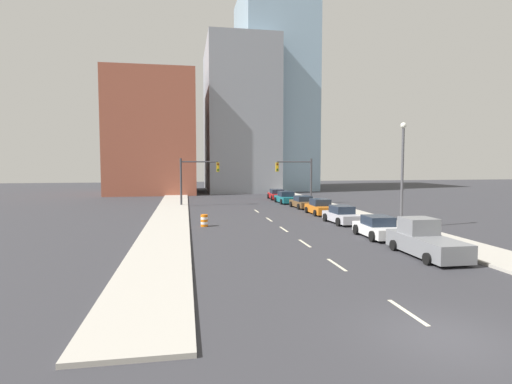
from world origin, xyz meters
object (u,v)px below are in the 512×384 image
at_px(traffic_signal_left, 193,175).
at_px(traffic_signal_right, 300,174).
at_px(traffic_barrel, 204,221).
at_px(sedan_brown, 303,202).
at_px(pickup_truck_gray, 425,241).
at_px(sedan_red, 277,195).
at_px(sedan_orange, 320,207).
at_px(sedan_white, 378,228).
at_px(sedan_silver, 342,215).
at_px(street_lamp, 402,167).
at_px(sedan_teal, 286,198).

distance_m(traffic_signal_left, traffic_signal_right, 12.98).
bearing_deg(traffic_barrel, sedan_brown, 44.61).
xyz_separation_m(traffic_signal_left, pickup_truck_gray, (11.80, -27.87, -2.86)).
distance_m(pickup_truck_gray, sedan_red, 34.59).
height_order(pickup_truck_gray, sedan_orange, pickup_truck_gray).
relative_size(sedan_white, sedan_silver, 0.99).
bearing_deg(sedan_orange, street_lamp, -71.05).
distance_m(traffic_signal_left, sedan_silver, 20.17).
relative_size(pickup_truck_gray, sedan_white, 1.22).
bearing_deg(sedan_brown, traffic_barrel, -138.43).
relative_size(traffic_signal_left, sedan_white, 1.28).
height_order(traffic_signal_right, sedan_brown, traffic_signal_right).
relative_size(sedan_teal, sedan_red, 0.96).
bearing_deg(sedan_white, traffic_signal_right, 89.08).
bearing_deg(street_lamp, sedan_white, -137.74).
distance_m(pickup_truck_gray, sedan_teal, 29.18).
distance_m(street_lamp, sedan_silver, 6.23).
relative_size(traffic_barrel, sedan_white, 0.22).
relative_size(traffic_signal_left, traffic_barrel, 5.87).
relative_size(traffic_signal_left, sedan_red, 1.19).
relative_size(sedan_silver, sedan_red, 0.94).
bearing_deg(sedan_orange, sedan_white, -91.83).
bearing_deg(traffic_signal_left, sedan_orange, -39.59).
distance_m(street_lamp, sedan_orange, 10.61).
distance_m(traffic_signal_left, street_lamp, 24.67).
xyz_separation_m(sedan_silver, sedan_teal, (-0.36, 17.32, -0.00)).
relative_size(traffic_signal_right, pickup_truck_gray, 1.04).
bearing_deg(sedan_white, street_lamp, 44.31).
height_order(traffic_barrel, pickup_truck_gray, pickup_truck_gray).
distance_m(traffic_signal_left, pickup_truck_gray, 30.40).
xyz_separation_m(sedan_silver, sedan_red, (-0.28, 22.73, -0.03)).
relative_size(street_lamp, sedan_brown, 1.86).
bearing_deg(traffic_signal_right, sedan_teal, 138.04).
height_order(traffic_barrel, sedan_orange, sedan_orange).
xyz_separation_m(traffic_signal_left, traffic_signal_right, (12.98, 0.00, 0.00)).
bearing_deg(pickup_truck_gray, traffic_barrel, 133.41).
height_order(traffic_signal_right, street_lamp, street_lamp).
bearing_deg(sedan_red, sedan_orange, -86.30).
xyz_separation_m(sedan_silver, sedan_brown, (0.16, 11.67, -0.05)).
bearing_deg(traffic_barrel, traffic_signal_left, 92.02).
xyz_separation_m(traffic_barrel, sedan_red, (11.06, 22.41, 0.17)).
distance_m(pickup_truck_gray, sedan_silver, 11.86).
bearing_deg(sedan_brown, traffic_signal_left, 157.14).
xyz_separation_m(traffic_signal_right, sedan_teal, (-1.45, 1.31, -2.98)).
relative_size(sedan_brown, sedan_red, 0.93).
distance_m(traffic_signal_right, traffic_barrel, 20.27).
xyz_separation_m(traffic_signal_right, sedan_white, (-1.17, -22.49, -2.99)).
distance_m(traffic_signal_right, street_lamp, 19.44).
height_order(street_lamp, sedan_teal, street_lamp).
relative_size(street_lamp, sedan_teal, 1.80).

